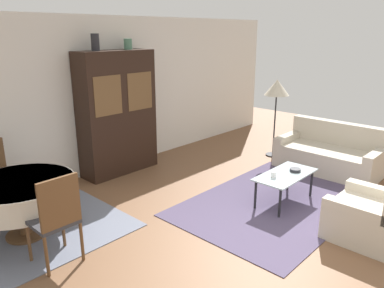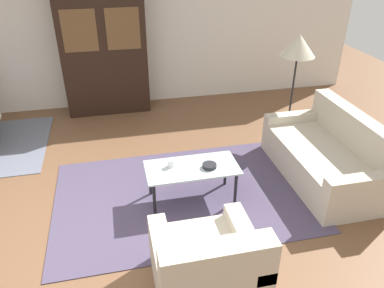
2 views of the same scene
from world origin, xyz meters
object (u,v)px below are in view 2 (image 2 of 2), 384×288
Objects in this scene: coffee_table at (192,170)px; floor_lamp at (298,49)px; display_cabinet at (104,50)px; armchair at (208,267)px; bowl at (209,166)px; couch at (328,157)px; cup at (171,163)px.

floor_lamp reaches higher than coffee_table.
display_cabinet reaches higher than coffee_table.
armchair is at bearing -96.93° from coffee_table.
couch is at bearing 4.97° from bowl.
couch is 20.63× the size of cup.
couch is 1.78m from coffee_table.
floor_lamp is (2.65, -1.56, 0.28)m from display_cabinet.
bowl is at bearing 94.97° from couch.
armchair reaches higher than bowl.
coffee_table is 2.41m from floor_lamp.
display_cabinet reaches higher than floor_lamp.
display_cabinet is at bearing 149.55° from floor_lamp.
armchair is 1.38m from cup.
bowl is at bearing -15.17° from coffee_table.
cup reaches higher than coffee_table.
floor_lamp is at bearing -1.30° from couch.
cup is (0.62, -2.78, -0.57)m from display_cabinet.
floor_lamp is at bearing 30.94° from cup.
cup is (-2.01, -0.03, 0.20)m from couch.
couch is 3.88m from display_cabinet.
cup is at bearing 164.97° from bowl.
display_cabinet is 3.13m from bowl.
floor_lamp is (1.81, 1.28, 0.94)m from coffee_table.
coffee_table is 0.25m from cup.
display_cabinet is 25.01× the size of cup.
cup is (-0.23, 0.06, 0.09)m from coffee_table.
couch reaches higher than coffee_table.
display_cabinet is at bearing 99.44° from armchair.
bowl is (1.04, -2.89, -0.59)m from display_cabinet.
cup is at bearing 93.01° from armchair.
floor_lamp reaches higher than couch.
display_cabinet is (-0.85, 2.84, 0.66)m from coffee_table.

